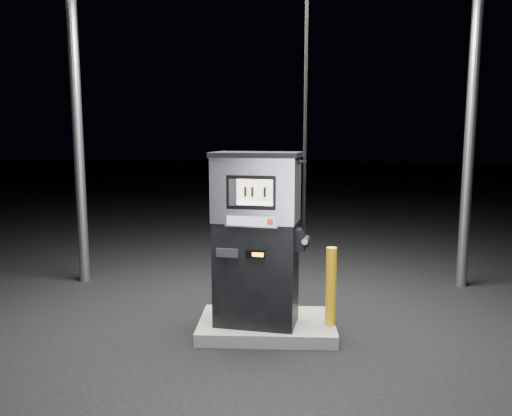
{
  "coord_description": "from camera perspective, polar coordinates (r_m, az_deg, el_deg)",
  "views": [
    {
      "loc": [
        0.13,
        -5.7,
        2.32
      ],
      "look_at": [
        -0.13,
        0.0,
        1.5
      ],
      "focal_mm": 35.0,
      "sensor_mm": 36.0,
      "label": 1
    }
  ],
  "objects": [
    {
      "name": "ground",
      "position": [
        6.16,
        1.24,
        -13.95
      ],
      "size": [
        80.0,
        80.0,
        0.0
      ],
      "primitive_type": "plane",
      "color": "black",
      "rests_on": "ground"
    },
    {
      "name": "fuel_dispenser",
      "position": [
        5.72,
        0.09,
        -3.36
      ],
      "size": [
        1.14,
        0.75,
        4.14
      ],
      "rotation": [
        0.0,
        0.0,
        -0.17
      ],
      "color": "black",
      "rests_on": "pump_island"
    },
    {
      "name": "bollard_left",
      "position": [
        5.92,
        -4.14,
        -8.37
      ],
      "size": [
        0.17,
        0.17,
        0.97
      ],
      "primitive_type": "cylinder",
      "rotation": [
        0.0,
        0.0,
        0.44
      ],
      "color": "#FFB00E",
      "rests_on": "pump_island"
    },
    {
      "name": "pump_island",
      "position": [
        6.13,
        1.24,
        -13.3
      ],
      "size": [
        1.6,
        1.0,
        0.15
      ],
      "primitive_type": "cube",
      "color": "#60605C",
      "rests_on": "ground"
    },
    {
      "name": "bollard_right",
      "position": [
        5.88,
        8.55,
        -8.86
      ],
      "size": [
        0.16,
        0.16,
        0.92
      ],
      "primitive_type": "cylinder",
      "rotation": [
        0.0,
        0.0,
        0.36
      ],
      "color": "#FFB00E",
      "rests_on": "pump_island"
    }
  ]
}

